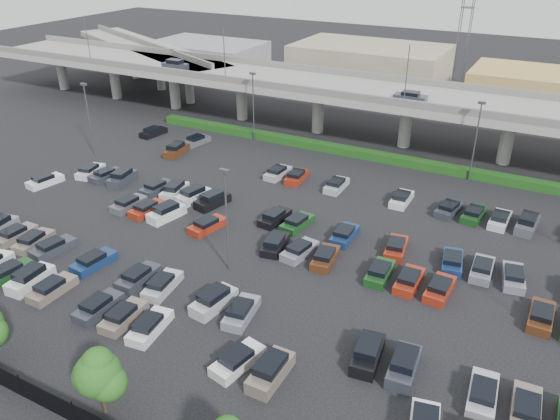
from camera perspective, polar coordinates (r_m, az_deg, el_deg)
name	(u,v)px	position (r m, az deg, el deg)	size (l,w,h in m)	color
ground	(270,233)	(58.01, -1.06, -2.38)	(280.00, 280.00, 0.00)	black
overpass	(373,96)	(82.85, 9.70, 11.69)	(150.00, 13.00, 15.80)	gray
on_ramp	(147,51)	(118.06, -13.73, 15.87)	(50.93, 30.13, 8.80)	gray
hedge	(355,152)	(78.49, 7.83, 6.00)	(66.00, 1.60, 1.10)	#144213
fence	(62,408)	(40.43, -21.80, -18.64)	(70.00, 0.10, 2.00)	black
tree_row	(81,367)	(38.84, -20.08, -15.17)	(65.07, 3.66, 5.94)	#332316
parked_cars	(258,247)	(54.30, -2.33, -3.91)	(63.05, 41.66, 1.67)	white
light_poles	(245,165)	(58.70, -3.70, 4.72)	(66.90, 48.38, 10.30)	#4D4C51
distant_buildings	(492,83)	(109.43, 21.28, 12.29)	(138.00, 24.00, 9.00)	gray
comm_tower	(468,4)	(120.53, 19.09, 19.67)	(2.40, 2.40, 30.00)	#4D4C51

